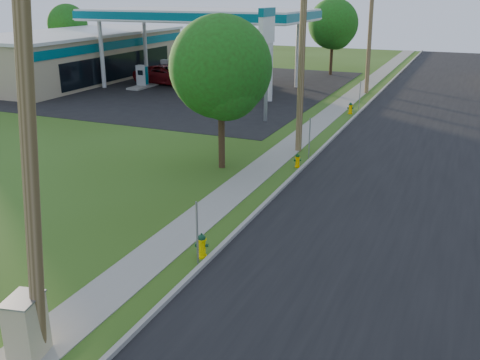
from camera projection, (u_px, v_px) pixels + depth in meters
name	position (u px, v px, depth m)	size (l,w,h in m)	color
ground_plane	(107.00, 339.00, 12.65)	(140.00, 140.00, 0.00)	#2D4A10
road	(374.00, 215.00, 19.62)	(8.00, 120.00, 0.02)	black
curb	(272.00, 198.00, 21.09)	(0.15, 120.00, 0.15)	gray
sidewalk	(231.00, 193.00, 21.77)	(1.50, 120.00, 0.03)	gray
forecourt	(180.00, 86.00, 46.31)	(26.00, 28.00, 0.02)	black
utility_pole_near	(29.00, 153.00, 10.40)	(1.40, 0.32, 9.48)	brown
utility_pole_mid	(302.00, 53.00, 25.93)	(1.40, 0.32, 9.80)	brown
utility_pole_far	(370.00, 32.00, 41.56)	(1.40, 0.32, 9.50)	brown
sign_post_near	(197.00, 233.00, 15.86)	(0.05, 0.04, 2.00)	gray
sign_post_mid	(309.00, 138.00, 26.07)	(0.05, 0.04, 2.00)	gray
sign_post_far	(360.00, 96.00, 36.63)	(0.05, 0.04, 2.00)	gray
gas_canopy	(199.00, 15.00, 43.60)	(18.18, 9.18, 6.40)	silver
fuel_pump_nw	(142.00, 79.00, 45.27)	(1.20, 3.20, 1.90)	gray
fuel_pump_ne	(240.00, 86.00, 41.92)	(1.20, 3.20, 1.90)	gray
fuel_pump_sw	(167.00, 73.00, 48.74)	(1.20, 3.20, 1.90)	gray
fuel_pump_se	(258.00, 79.00, 45.38)	(1.20, 3.20, 1.90)	gray
convenience_store	(76.00, 55.00, 49.70)	(10.40, 22.40, 4.25)	tan
price_pylon	(267.00, 33.00, 31.99)	(0.34, 2.04, 6.85)	gray
tree_verge	(222.00, 72.00, 23.41)	(4.56, 4.56, 6.91)	#332112
tree_lot	(334.00, 26.00, 50.95)	(4.75, 4.75, 7.20)	#332112
tree_back	(68.00, 26.00, 58.42)	(4.30, 4.30, 6.51)	#332112
hydrant_near	(202.00, 246.00, 16.41)	(0.42, 0.37, 0.81)	#F7DA00
hydrant_mid	(297.00, 161.00, 24.88)	(0.35, 0.31, 0.67)	#F4B200
hydrant_far	(350.00, 108.00, 35.70)	(0.40, 0.36, 0.79)	#FFBB00
utility_cabinet	(26.00, 328.00, 11.81)	(0.84, 1.00, 1.51)	tan
car_red	(167.00, 75.00, 47.04)	(2.75, 5.96, 1.66)	maroon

